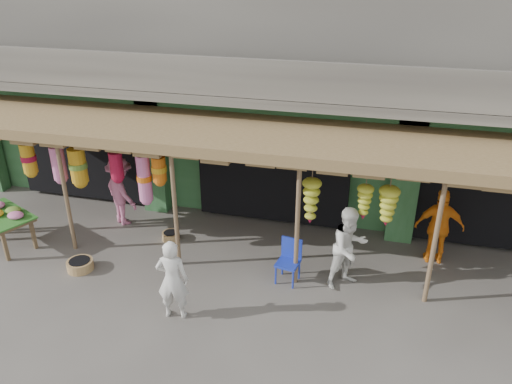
% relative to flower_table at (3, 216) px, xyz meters
% --- Properties ---
extents(ground, '(80.00, 80.00, 0.00)m').
position_rel_flower_table_xyz_m(ground, '(5.54, 0.42, -0.74)').
color(ground, '#514C47').
rests_on(ground, ground).
extents(building, '(16.40, 6.80, 7.00)m').
position_rel_flower_table_xyz_m(building, '(5.54, 5.28, 2.63)').
color(building, gray).
rests_on(building, ground).
extents(awning, '(14.00, 2.70, 2.79)m').
position_rel_flower_table_xyz_m(awning, '(5.41, 1.22, 1.84)').
color(awning, brown).
rests_on(awning, ground).
extents(flower_table, '(1.76, 1.45, 0.92)m').
position_rel_flower_table_xyz_m(flower_table, '(0.00, 0.00, 0.00)').
color(flower_table, brown).
rests_on(flower_table, ground).
extents(blue_chair, '(0.49, 0.50, 0.90)m').
position_rel_flower_table_xyz_m(blue_chair, '(6.40, 0.27, -0.24)').
color(blue_chair, '#1B2FB2').
rests_on(blue_chair, ground).
extents(basket_mid, '(0.68, 0.68, 0.21)m').
position_rel_flower_table_xyz_m(basket_mid, '(2.12, -0.49, -0.64)').
color(basket_mid, olive).
rests_on(basket_mid, ground).
extents(basket_right, '(0.50, 0.50, 0.19)m').
position_rel_flower_table_xyz_m(basket_right, '(3.47, 1.11, -0.65)').
color(basket_right, '#9F884A').
rests_on(basket_right, ground).
extents(person_front, '(0.63, 0.46, 1.58)m').
position_rel_flower_table_xyz_m(person_front, '(4.62, -1.36, 0.05)').
color(person_front, silver).
rests_on(person_front, ground).
extents(person_right, '(1.04, 1.03, 1.69)m').
position_rel_flower_table_xyz_m(person_right, '(7.54, 0.40, 0.10)').
color(person_right, silver).
rests_on(person_right, ground).
extents(person_vendor, '(1.01, 0.47, 1.68)m').
position_rel_flower_table_xyz_m(person_vendor, '(9.29, 1.69, 0.10)').
color(person_vendor, orange).
rests_on(person_vendor, ground).
extents(person_shopper, '(1.26, 1.11, 1.69)m').
position_rel_flower_table_xyz_m(person_shopper, '(2.04, 1.59, 0.10)').
color(person_shopper, '#C4678C').
rests_on(person_shopper, ground).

